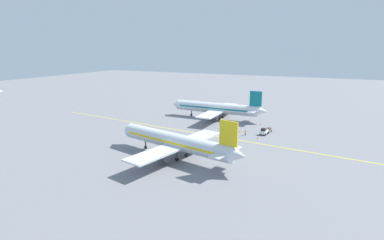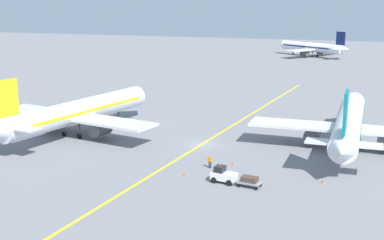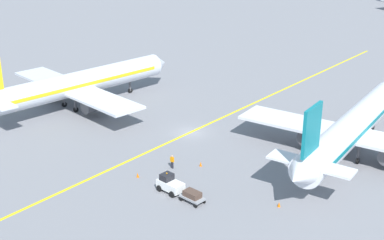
% 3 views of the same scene
% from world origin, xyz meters
% --- Properties ---
extents(ground_plane, '(400.00, 400.00, 0.00)m').
position_xyz_m(ground_plane, '(0.00, 0.00, 0.00)').
color(ground_plane, slate).
extents(apron_yellow_centreline, '(13.68, 119.31, 0.01)m').
position_xyz_m(apron_yellow_centreline, '(0.00, 0.00, 0.00)').
color(apron_yellow_centreline, yellow).
rests_on(apron_yellow_centreline, ground).
extents(airplane_at_gate, '(28.46, 35.27, 10.60)m').
position_xyz_m(airplane_at_gate, '(-20.02, -1.02, 3.71)').
color(airplane_at_gate, silver).
rests_on(airplane_at_gate, ground).
extents(airplane_adjacent_stand, '(28.04, 35.42, 10.60)m').
position_xyz_m(airplane_adjacent_stand, '(20.53, 4.54, 3.71)').
color(airplane_adjacent_stand, silver).
rests_on(airplane_adjacent_stand, ground).
extents(airplane_distant_taxiing, '(27.87, 23.39, 9.54)m').
position_xyz_m(airplane_distant_taxiing, '(2.72, 124.05, 3.34)').
color(airplane_distant_taxiing, white).
rests_on(airplane_distant_taxiing, ground).
extents(baggage_tug_white, '(3.21, 2.17, 2.11)m').
position_xyz_m(baggage_tug_white, '(7.35, -14.99, 0.90)').
color(baggage_tug_white, white).
rests_on(baggage_tug_white, ground).
extents(baggage_cart_trailing, '(2.80, 1.82, 1.24)m').
position_xyz_m(baggage_cart_trailing, '(10.60, -15.54, 0.76)').
color(baggage_cart_trailing, gray).
rests_on(baggage_cart_trailing, ground).
extents(ground_crew_worker, '(0.58, 0.24, 1.68)m').
position_xyz_m(ground_crew_worker, '(4.30, -10.30, 0.91)').
color(ground_crew_worker, '#23232D').
rests_on(ground_crew_worker, ground).
extents(traffic_cone_near_nose, '(0.32, 0.32, 0.55)m').
position_xyz_m(traffic_cone_near_nose, '(18.53, -11.46, 0.28)').
color(traffic_cone_near_nose, orange).
rests_on(traffic_cone_near_nose, ground).
extents(traffic_cone_mid_apron, '(0.32, 0.32, 0.55)m').
position_xyz_m(traffic_cone_mid_apron, '(2.34, -14.31, 0.28)').
color(traffic_cone_mid_apron, orange).
rests_on(traffic_cone_mid_apron, ground).
extents(traffic_cone_by_wingtip, '(0.32, 0.32, 0.55)m').
position_xyz_m(traffic_cone_by_wingtip, '(6.78, -7.96, 0.28)').
color(traffic_cone_by_wingtip, orange).
rests_on(traffic_cone_by_wingtip, ground).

